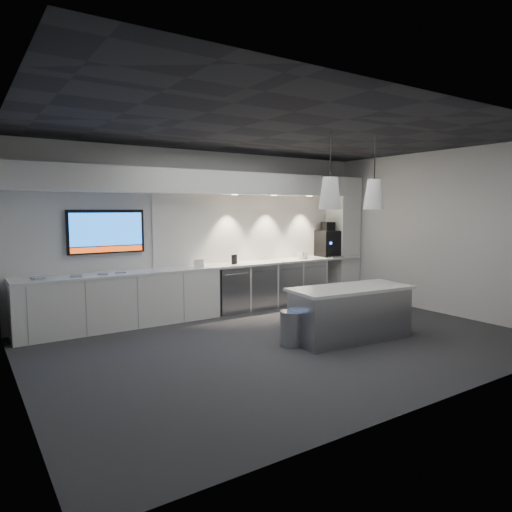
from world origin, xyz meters
TOP-DOWN VIEW (x-y plane):
  - floor at (0.00, 0.00)m, footprint 7.00×7.00m
  - ceiling at (0.00, 0.00)m, footprint 7.00×7.00m
  - wall_back at (0.00, 2.50)m, footprint 7.00×0.00m
  - wall_front at (0.00, -2.50)m, footprint 7.00×0.00m
  - wall_left at (-3.50, 0.00)m, footprint 0.00×7.00m
  - wall_right at (3.50, 0.00)m, footprint 0.00×7.00m
  - back_counter at (0.00, 2.17)m, footprint 6.80×0.65m
  - left_base_cabinets at (-1.75, 2.17)m, footprint 3.30×0.63m
  - fridge_unit_a at (0.25, 2.17)m, footprint 0.60×0.61m
  - fridge_unit_b at (0.88, 2.17)m, footprint 0.60×0.61m
  - fridge_unit_c at (1.51, 2.17)m, footprint 0.60×0.61m
  - fridge_unit_d at (2.14, 2.17)m, footprint 0.60×0.61m
  - backsplash at (1.20, 2.48)m, footprint 4.60×0.03m
  - soffit at (0.00, 2.20)m, footprint 6.90×0.60m
  - column at (3.20, 2.20)m, footprint 0.55×0.55m
  - wall_tv at (-1.90, 2.45)m, footprint 1.25×0.07m
  - island at (0.86, -0.41)m, footprint 1.92×0.97m
  - bin at (-0.05, -0.18)m, footprint 0.41×0.41m
  - coffee_machine at (2.76, 2.20)m, footprint 0.46×0.62m
  - sign_black at (0.35, 2.12)m, footprint 0.14×0.06m
  - sign_white at (-0.41, 2.06)m, footprint 0.18×0.04m
  - cup_cluster at (1.99, 2.11)m, footprint 0.17×0.17m
  - tray_a at (-3.00, 2.16)m, footprint 0.20×0.20m
  - tray_b at (-2.47, 2.11)m, footprint 0.18×0.18m
  - tray_c at (-2.07, 2.12)m, footprint 0.19×0.19m
  - tray_d at (-1.78, 2.14)m, footprint 0.19×0.19m
  - pendant_left at (0.41, -0.41)m, footprint 0.31×0.31m
  - pendant_right at (1.30, -0.41)m, footprint 0.31×0.31m

SIDE VIEW (x-z plane):
  - floor at x=0.00m, z-range 0.00..0.00m
  - bin at x=-0.05m, z-range 0.00..0.49m
  - island at x=0.86m, z-range 0.00..0.79m
  - fridge_unit_a at x=0.25m, z-range 0.00..0.85m
  - fridge_unit_b at x=0.88m, z-range 0.00..0.85m
  - fridge_unit_c at x=1.51m, z-range 0.00..0.85m
  - fridge_unit_d at x=2.14m, z-range 0.00..0.85m
  - left_base_cabinets at x=-1.75m, z-range 0.00..0.86m
  - back_counter at x=0.00m, z-range 0.86..0.90m
  - tray_a at x=-3.00m, z-range 0.90..0.92m
  - tray_b at x=-2.47m, z-range 0.90..0.92m
  - tray_c at x=-2.07m, z-range 0.90..0.92m
  - tray_d at x=-1.78m, z-range 0.90..0.92m
  - sign_white at x=-0.41m, z-range 0.90..1.04m
  - cup_cluster at x=1.99m, z-range 0.90..1.04m
  - sign_black at x=0.35m, z-range 0.90..1.08m
  - coffee_machine at x=2.76m, z-range 0.83..1.58m
  - column at x=3.20m, z-range 0.00..2.60m
  - wall_back at x=0.00m, z-range -2.00..5.00m
  - wall_front at x=0.00m, z-range -2.00..5.00m
  - wall_left at x=-3.50m, z-range -2.00..5.00m
  - wall_right at x=3.50m, z-range -2.00..5.00m
  - backsplash at x=1.20m, z-range 0.90..2.20m
  - wall_tv at x=-1.90m, z-range 1.20..1.92m
  - pendant_left at x=0.41m, z-range 1.58..2.73m
  - pendant_right at x=1.30m, z-range 1.58..2.73m
  - soffit at x=0.00m, z-range 2.20..2.60m
  - ceiling at x=0.00m, z-range 3.00..3.00m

